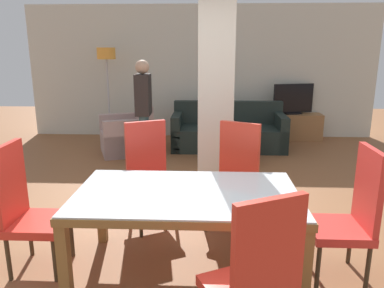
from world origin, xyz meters
name	(u,v)px	position (x,y,z in m)	size (l,w,h in m)	color
ground_plane	(187,271)	(0.00, 0.00, 0.00)	(18.00, 18.00, 0.00)	brown
back_wall	(201,72)	(0.00, 5.12, 1.35)	(7.20, 0.09, 2.70)	beige
divider_pillar	(216,90)	(0.25, 1.73, 1.35)	(0.42, 0.32, 2.70)	beige
dining_table	(187,206)	(0.00, 0.00, 0.59)	(1.80, 1.05, 0.72)	brown
dining_chair_head_left	(26,207)	(-1.34, 0.00, 0.56)	(0.46, 0.46, 1.10)	red
dining_chair_far_right	(235,174)	(0.45, 0.90, 0.56)	(0.62, 0.62, 1.10)	red
dining_chair_near_right	(255,278)	(0.45, -0.92, 0.56)	(0.62, 0.62, 1.10)	red
dining_chair_far_left	(150,173)	(-0.45, 0.91, 0.56)	(0.62, 0.62, 1.10)	red
dining_chair_head_right	(351,213)	(1.32, 0.00, 0.56)	(0.46, 0.46, 1.10)	red
sofa	(228,133)	(0.54, 4.08, 0.29)	(2.08, 0.89, 0.85)	black
armchair	(129,136)	(-1.27, 3.68, 0.30)	(1.09, 1.08, 0.88)	#AF9490
coffee_table	(233,151)	(0.58, 3.06, 0.22)	(0.77, 0.45, 0.44)	#A26B43
bottle	(233,130)	(0.57, 3.19, 0.54)	(0.06, 0.06, 0.27)	#4C2D14
tv_stand	(291,127)	(1.88, 4.84, 0.27)	(1.20, 0.40, 0.53)	#9A673C
tv_screen	(293,99)	(1.88, 4.84, 0.83)	(0.83, 0.28, 0.61)	black
floor_lamp	(107,62)	(-1.83, 4.57, 1.57)	(0.36, 0.36, 1.85)	#B7B7BC
standing_person	(144,105)	(-0.86, 3.04, 0.96)	(0.22, 0.38, 1.67)	#38565D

